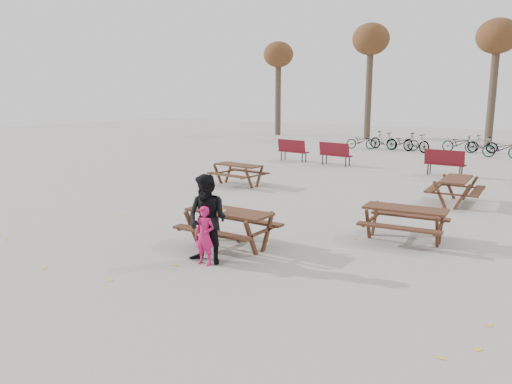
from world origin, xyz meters
The scene contains 14 objects.
ground centered at (0.00, 0.00, 0.00)m, with size 80.00×80.00×0.00m, color gray.
main_picnic_table centered at (0.00, 0.00, 0.59)m, with size 1.80×1.45×0.78m.
food_tray centered at (-0.10, -0.15, 0.79)m, with size 0.18×0.11×0.04m, color white.
bread_roll centered at (-0.10, -0.15, 0.83)m, with size 0.14×0.06×0.05m, color tan.
soda_bottle centered at (-0.06, -0.17, 0.85)m, with size 0.07×0.07×0.17m.
child centered at (0.27, -1.12, 0.56)m, with size 0.41×0.27×1.11m, color #C8195E.
adult centered at (0.27, -1.03, 0.84)m, with size 0.82×0.64×1.69m, color black.
picnic_table_east centered at (2.89, 2.44, 0.37)m, with size 1.72×1.38×0.74m, color #341E12, non-canonical shape.
picnic_table_north centered at (-3.98, 5.86, 0.37)m, with size 1.71×1.38×0.74m, color #341E12, non-canonical shape.
picnic_table_far centered at (2.96, 6.90, 0.38)m, with size 1.75×1.41×0.76m, color #341E12, non-canonical shape.
park_bench_row centered at (-0.56, 12.12, 0.52)m, with size 12.11×1.19×1.03m.
bicycle_row centered at (-1.17, 19.76, 0.48)m, with size 9.21×2.56×1.04m.
tree_row centered at (0.90, 25.15, 6.19)m, with size 32.17×3.52×8.26m.
fallen_leaves centered at (0.50, 2.50, 0.00)m, with size 11.00×11.00×0.01m, color gold, non-canonical shape.
Camera 1 is at (5.99, -7.98, 3.14)m, focal length 35.00 mm.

